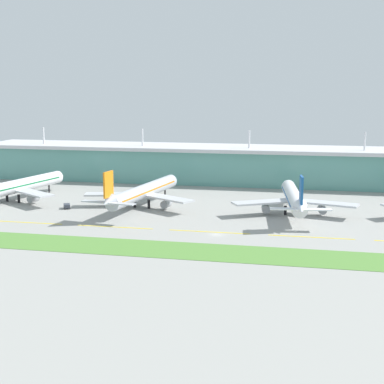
# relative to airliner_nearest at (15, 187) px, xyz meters

# --- Properties ---
(ground_plane) EXTENTS (600.00, 600.00, 0.00)m
(ground_plane) POSITION_rel_airliner_nearest_xyz_m (94.86, -38.10, -6.45)
(ground_plane) COLOR gray
(terminal_building) EXTENTS (288.00, 34.00, 27.91)m
(terminal_building) POSITION_rel_airliner_nearest_xyz_m (94.86, 69.03, 3.20)
(terminal_building) COLOR #5B9E93
(terminal_building) RESTS_ON ground
(airliner_nearest) EXTENTS (47.84, 68.75, 18.90)m
(airliner_nearest) POSITION_rel_airliner_nearest_xyz_m (0.00, 0.00, 0.00)
(airliner_nearest) COLOR silver
(airliner_nearest) RESTS_ON ground
(airliner_near_middle) EXTENTS (48.24, 67.39, 18.90)m
(airliner_near_middle) POSITION_rel_airliner_nearest_xyz_m (57.97, -0.09, -0.00)
(airliner_near_middle) COLOR #ADB2BC
(airliner_near_middle) RESTS_ON ground
(airliner_far_middle) EXTENTS (48.47, 59.78, 18.90)m
(airliner_far_middle) POSITION_rel_airliner_nearest_xyz_m (119.21, -1.14, -0.01)
(airliner_far_middle) COLOR white
(airliner_far_middle) RESTS_ON ground
(taxiway_stripe_west) EXTENTS (28.00, 0.70, 0.04)m
(taxiway_stripe_west) POSITION_rel_airliner_nearest_xyz_m (23.86, -35.05, -6.43)
(taxiway_stripe_west) COLOR yellow
(taxiway_stripe_west) RESTS_ON ground
(taxiway_stripe_mid_west) EXTENTS (28.00, 0.70, 0.04)m
(taxiway_stripe_mid_west) POSITION_rel_airliner_nearest_xyz_m (57.86, -35.05, -6.43)
(taxiway_stripe_mid_west) COLOR yellow
(taxiway_stripe_mid_west) RESTS_ON ground
(taxiway_stripe_centre) EXTENTS (28.00, 0.70, 0.04)m
(taxiway_stripe_centre) POSITION_rel_airliner_nearest_xyz_m (91.86, -35.05, -6.43)
(taxiway_stripe_centre) COLOR yellow
(taxiway_stripe_centre) RESTS_ON ground
(taxiway_stripe_mid_east) EXTENTS (28.00, 0.70, 0.04)m
(taxiway_stripe_mid_east) POSITION_rel_airliner_nearest_xyz_m (125.86, -35.05, -6.43)
(taxiway_stripe_mid_east) COLOR yellow
(taxiway_stripe_mid_east) RESTS_ON ground
(grass_verge) EXTENTS (300.00, 18.00, 0.10)m
(grass_verge) POSITION_rel_airliner_nearest_xyz_m (94.86, -58.83, -6.40)
(grass_verge) COLOR #518438
(grass_verge) RESTS_ON ground
(pushback_tug) EXTENTS (4.17, 5.01, 1.85)m
(pushback_tug) POSITION_rel_airliner_nearest_xyz_m (28.12, -9.09, -5.35)
(pushback_tug) COLOR #333842
(pushback_tug) RESTS_ON ground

